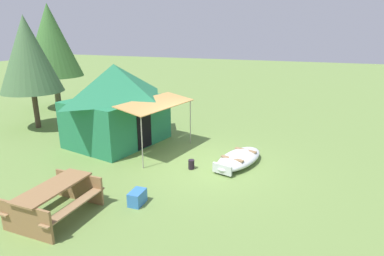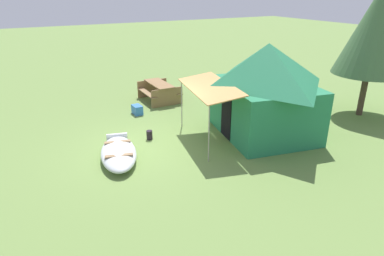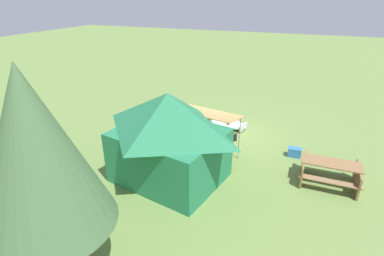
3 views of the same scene
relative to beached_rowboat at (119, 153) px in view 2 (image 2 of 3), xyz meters
name	(u,v)px [view 2 (image 2 of 3)]	position (x,y,z in m)	size (l,w,h in m)	color
ground_plane	(148,146)	(-0.44, 1.07, -0.21)	(80.00, 80.00, 0.00)	olive
beached_rowboat	(119,153)	(0.00, 0.00, 0.00)	(2.52, 1.58, 0.40)	silver
canvas_cabin_tent	(265,89)	(0.46, 4.95, 1.38)	(4.12, 4.62, 3.06)	#25794E
picnic_table	(159,90)	(-4.61, 3.31, 0.29)	(1.88, 1.44, 0.80)	olive
cooler_box	(137,110)	(-3.41, 1.82, -0.03)	(0.50, 0.32, 0.36)	#3574BF
fuel_can	(149,135)	(-0.90, 1.33, -0.05)	(0.20, 0.20, 0.31)	black
pine_tree_back_right	(376,30)	(0.87, 9.54, 3.06)	(2.63, 2.63, 4.90)	#4C392D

